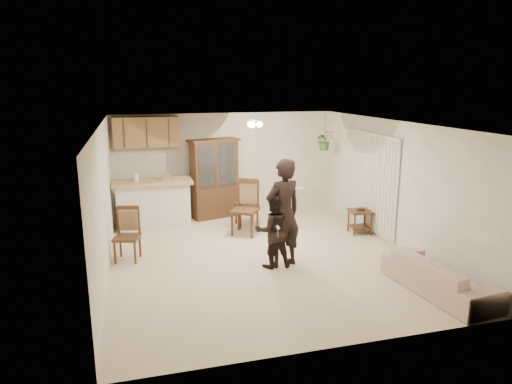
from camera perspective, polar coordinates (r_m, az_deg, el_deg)
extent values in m
plane|color=beige|center=(8.78, 0.54, -7.94)|extent=(6.50, 6.50, 0.00)
cube|color=white|center=(8.21, 0.58, 8.55)|extent=(5.50, 6.50, 0.02)
cube|color=white|center=(11.51, -3.84, 3.62)|extent=(5.50, 0.02, 2.50)
cube|color=white|center=(5.48, 9.88, -7.52)|extent=(5.50, 0.02, 2.50)
cube|color=white|center=(8.12, -18.46, -1.14)|extent=(0.02, 6.50, 2.50)
cube|color=white|center=(9.51, 16.73, 1.02)|extent=(0.02, 6.50, 2.50)
cube|color=silver|center=(10.58, -12.67, -1.71)|extent=(1.60, 0.55, 1.00)
cube|color=tan|center=(10.45, -12.82, 1.21)|extent=(1.75, 0.70, 0.08)
cube|color=brown|center=(11.00, -13.54, 7.30)|extent=(1.50, 0.34, 0.70)
imported|color=#315A24|center=(11.30, 8.57, 6.40)|extent=(0.43, 0.37, 0.48)
cylinder|color=black|center=(11.27, 8.63, 8.04)|extent=(0.01, 0.01, 0.65)
imported|color=beige|center=(7.72, 21.96, -9.09)|extent=(0.92, 1.94, 0.73)
imported|color=black|center=(8.06, 3.40, -3.16)|extent=(0.76, 0.61, 1.80)
imported|color=black|center=(8.05, 2.11, -4.83)|extent=(0.67, 0.53, 1.35)
cube|color=#352013|center=(11.22, -5.17, -1.23)|extent=(1.20, 0.73, 0.75)
cube|color=#352013|center=(11.02, -5.27, 3.48)|extent=(1.19, 0.68, 1.12)
cube|color=silver|center=(11.02, -5.27, 3.48)|extent=(0.94, 0.28, 0.98)
cube|color=#352013|center=(10.94, -5.33, 6.47)|extent=(1.30, 0.78, 0.06)
cube|color=#352013|center=(10.16, 12.91, -2.36)|extent=(0.51, 0.51, 0.04)
cube|color=#352013|center=(10.26, 12.81, -4.28)|extent=(0.43, 0.43, 0.03)
cube|color=#352013|center=(10.14, 12.92, -2.11)|extent=(0.18, 0.13, 0.06)
cube|color=#352013|center=(8.73, -15.85, -5.51)|extent=(0.54, 0.54, 0.05)
cube|color=#98794C|center=(8.65, -15.96, -3.82)|extent=(0.32, 0.12, 0.38)
cube|color=#352013|center=(8.58, -16.06, -2.24)|extent=(0.40, 0.14, 0.08)
cube|color=#352013|center=(9.84, -1.40, -2.34)|extent=(0.73, 0.73, 0.06)
cube|color=#98794C|center=(9.76, -1.41, -0.53)|extent=(0.35, 0.25, 0.46)
cube|color=#352013|center=(9.69, -1.42, 1.18)|extent=(0.43, 0.29, 0.09)
cube|color=#352013|center=(10.46, -1.19, -1.60)|extent=(0.50, 0.50, 0.05)
cube|color=#98794C|center=(10.39, -1.20, -0.01)|extent=(0.36, 0.05, 0.43)
cube|color=#352013|center=(10.33, -1.20, 1.49)|extent=(0.45, 0.05, 0.09)
cube|color=silver|center=(7.56, 5.48, 0.34)|extent=(0.10, 0.18, 0.05)
cube|color=silver|center=(7.72, 2.76, -4.45)|extent=(0.04, 0.12, 0.04)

